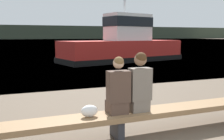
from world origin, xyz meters
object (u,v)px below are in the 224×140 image
(shopping_bag, at_px, (89,111))
(person_left, at_px, (118,89))
(tugboat_red, at_px, (124,46))
(person_right, at_px, (140,84))
(bench_main, at_px, (117,118))

(shopping_bag, bearing_deg, person_left, -0.10)
(tugboat_red, bearing_deg, person_right, 143.49)
(person_right, bearing_deg, tugboat_red, 67.85)
(bench_main, height_order, person_left, person_left)
(person_left, bearing_deg, person_right, -0.41)
(shopping_bag, height_order, tugboat_red, tugboat_red)
(bench_main, height_order, tugboat_red, tugboat_red)
(person_left, bearing_deg, shopping_bag, 179.90)
(bench_main, xyz_separation_m, tugboat_red, (5.69, 12.89, 0.71))
(bench_main, relative_size, person_right, 6.16)
(person_left, xyz_separation_m, person_right, (0.42, -0.00, 0.06))
(shopping_bag, bearing_deg, tugboat_red, 64.33)
(person_right, height_order, tugboat_red, tugboat_red)
(shopping_bag, bearing_deg, bench_main, -0.26)
(person_right, distance_m, tugboat_red, 13.92)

